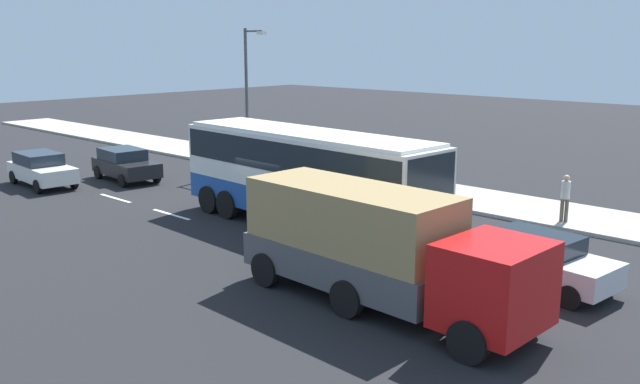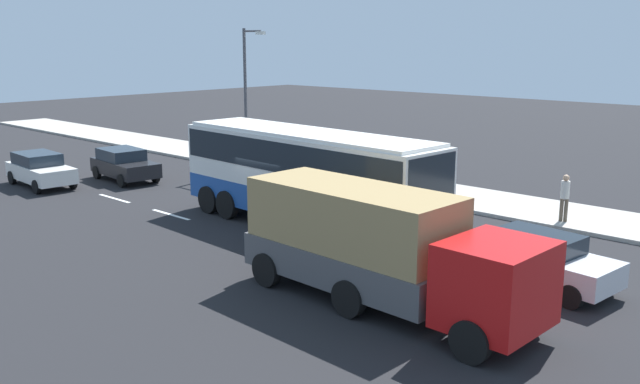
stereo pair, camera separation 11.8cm
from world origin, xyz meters
name	(u,v)px [view 1 (the left image)]	position (x,y,z in m)	size (l,w,h in m)	color
ground_plane	(280,222)	(0.00, 0.00, 0.00)	(120.00, 120.00, 0.00)	black
sidewalk_curb	(405,188)	(0.00, 8.08, 0.07)	(80.00, 4.00, 0.15)	#A8A399
lane_centreline	(240,234)	(0.12, -2.11, 0.00)	(33.07, 0.16, 0.01)	white
coach_bus	(306,169)	(1.27, 0.12, 2.22)	(11.22, 3.25, 3.58)	#1E4C9E
cargo_truck	(377,245)	(7.76, -4.00, 1.62)	(8.47, 2.80, 3.00)	red
car_white_minivan	(41,169)	(-13.15, -3.05, 0.82)	(4.41, 2.10, 1.56)	white
car_black_sedan	(125,164)	(-11.41, 0.38, 0.81)	(4.26, 2.29, 1.54)	black
car_silver_hatch	(538,259)	(10.23, 0.14, 0.80)	(4.31, 2.29, 1.50)	silver
pedestrian_near_curb	(565,195)	(8.07, 6.87, 1.18)	(0.32, 0.32, 1.77)	brown
pedestrian_at_crossing	(426,177)	(1.96, 6.82, 1.03)	(0.32, 0.32, 1.55)	#38334C
street_lamp	(248,90)	(-8.93, 6.36, 4.26)	(1.57, 0.24, 7.23)	#47474C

